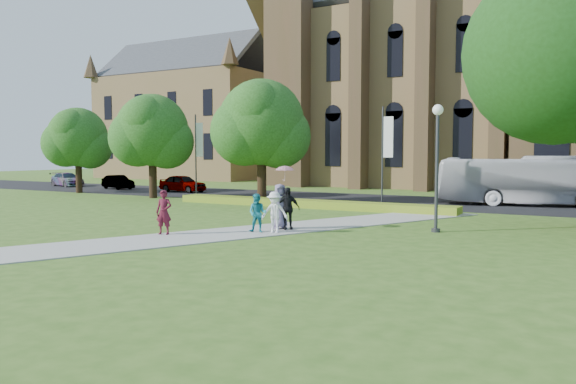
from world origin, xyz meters
The scene contains 22 objects.
ground centered at (0.00, 0.00, 0.00)m, with size 160.00×160.00×0.00m, color #385D1C.
road centered at (0.00, 20.00, 0.01)m, with size 160.00×10.00×0.02m, color black.
footpath centered at (0.00, 1.00, 0.02)m, with size 3.20×30.00×0.04m, color #B2B2A8.
flower_hedge centered at (-2.00, 13.20, 0.23)m, with size 18.00×1.40×0.45m, color #A7AF23.
cathedral centered at (10.00, 39.73, 12.98)m, with size 52.60×18.25×28.00m.
building_west centered at (-34.00, 42.00, 9.21)m, with size 22.00×14.00×18.30m.
streetlamp centered at (7.50, 6.50, 3.30)m, with size 0.44×0.44×5.24m.
street_tree_0 centered at (-15.00, 14.00, 4.87)m, with size 5.20×5.20×7.50m.
street_tree_1 centered at (-6.00, 14.50, 5.22)m, with size 5.60×5.60×8.05m.
street_tree_2 centered at (-24.00, 15.00, 4.53)m, with size 4.80×4.80×6.95m.
banner_pole_0 centered at (2.11, 15.20, 3.39)m, with size 0.70×0.10×6.00m.
banner_pole_1 centered at (-11.89, 15.20, 3.39)m, with size 0.70×0.10×6.00m.
tour_coach centered at (9.51, 20.93, 1.55)m, with size 2.58×11.01×3.07m, color silver.
car_0 centered at (-17.03, 19.68, 0.74)m, with size 1.70×4.22×1.44m, color gray.
car_1 centered at (-24.46, 19.66, 0.65)m, with size 1.32×3.80×1.25m, color gray.
car_2 centered at (-32.22, 20.50, 0.68)m, with size 1.84×4.52×1.31m, color gray.
pedestrian_0 centered at (-1.66, 0.28, 0.92)m, with size 0.64×0.42×1.76m, color #511221.
pedestrian_1 centered at (1.27, 2.59, 0.83)m, with size 0.76×0.60×1.57m, color teal.
pedestrian_2 centered at (1.91, 2.87, 0.87)m, with size 1.07×0.62×1.66m, color white.
pedestrian_3 centered at (1.88, 3.98, 0.93)m, with size 1.04×0.43×1.78m, color black.
pedestrian_4 centered at (1.51, 3.98, 1.00)m, with size 0.94×0.61×1.92m, color slate.
parasol centered at (1.69, 4.08, 2.29)m, with size 0.77×0.77×0.68m, color #F2ACAA.
Camera 1 is at (13.48, -16.54, 3.27)m, focal length 35.00 mm.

